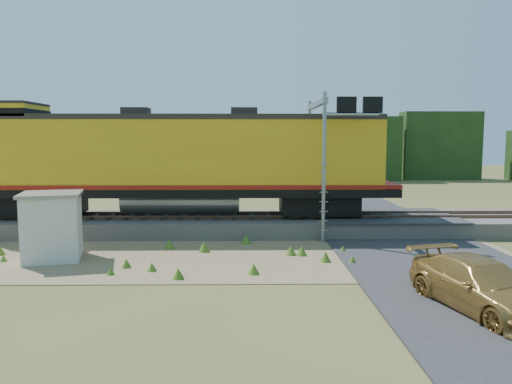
{
  "coord_description": "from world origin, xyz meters",
  "views": [
    {
      "loc": [
        -0.14,
        -19.6,
        4.84
      ],
      "look_at": [
        0.19,
        3.0,
        2.4
      ],
      "focal_mm": 35.0,
      "sensor_mm": 36.0,
      "label": 1
    }
  ],
  "objects_px": {
    "locomotive": "(174,160)",
    "car": "(481,285)",
    "shed": "(52,226)",
    "signal_gantry": "(325,131)"
  },
  "relations": [
    {
      "from": "shed",
      "to": "car",
      "type": "height_order",
      "value": "shed"
    },
    {
      "from": "signal_gantry",
      "to": "locomotive",
      "type": "bearing_deg",
      "value": 175.05
    },
    {
      "from": "car",
      "to": "signal_gantry",
      "type": "bearing_deg",
      "value": 88.82
    },
    {
      "from": "shed",
      "to": "car",
      "type": "xyz_separation_m",
      "value": [
        14.34,
        -6.09,
        -0.65
      ]
    },
    {
      "from": "locomotive",
      "to": "shed",
      "type": "relative_size",
      "value": 7.97
    },
    {
      "from": "car",
      "to": "shed",
      "type": "bearing_deg",
      "value": 142.33
    },
    {
      "from": "locomotive",
      "to": "car",
      "type": "relative_size",
      "value": 4.42
    },
    {
      "from": "shed",
      "to": "car",
      "type": "bearing_deg",
      "value": -36.6
    },
    {
      "from": "locomotive",
      "to": "car",
      "type": "xyz_separation_m",
      "value": [
        10.37,
        -12.05,
        -3.03
      ]
    },
    {
      "from": "shed",
      "to": "signal_gantry",
      "type": "xyz_separation_m",
      "value": [
        11.61,
        5.3,
        3.84
      ]
    }
  ]
}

